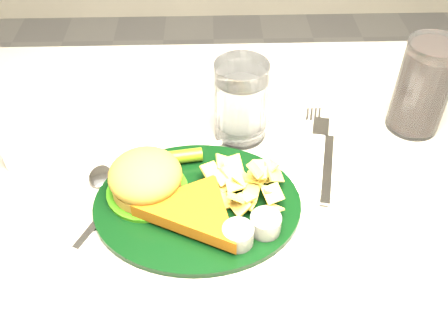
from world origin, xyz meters
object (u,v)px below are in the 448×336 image
(dinner_plate, at_px, (197,190))
(cola_glass, at_px, (423,87))
(fork_napkin, at_px, (326,163))
(water_glass, at_px, (241,101))
(table, at_px, (224,321))

(dinner_plate, relative_size, cola_glass, 1.88)
(cola_glass, distance_m, fork_napkin, 0.19)
(water_glass, height_order, cola_glass, cola_glass)
(table, bearing_deg, dinner_plate, -138.82)
(table, bearing_deg, cola_glass, 23.17)
(water_glass, relative_size, fork_napkin, 0.67)
(water_glass, relative_size, cola_glass, 0.85)
(dinner_plate, height_order, fork_napkin, dinner_plate)
(dinner_plate, height_order, cola_glass, cola_glass)
(dinner_plate, distance_m, fork_napkin, 0.21)
(fork_napkin, bearing_deg, water_glass, 160.19)
(dinner_plate, bearing_deg, cola_glass, 26.97)
(water_glass, distance_m, fork_napkin, 0.16)
(table, height_order, dinner_plate, dinner_plate)
(table, bearing_deg, fork_napkin, 14.92)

